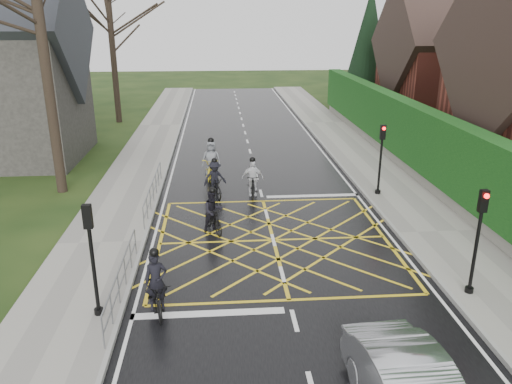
{
  "coord_description": "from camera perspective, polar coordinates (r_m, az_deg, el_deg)",
  "views": [
    {
      "loc": [
        -1.87,
        -16.07,
        7.49
      ],
      "look_at": [
        -0.5,
        1.53,
        1.3
      ],
      "focal_mm": 35.0,
      "sensor_mm": 36.0,
      "label": 1
    }
  ],
  "objects": [
    {
      "name": "ground",
      "position": [
        17.83,
        1.99,
        -5.53
      ],
      "size": [
        120.0,
        120.0,
        0.0
      ],
      "primitive_type": "plane",
      "color": "black",
      "rests_on": "ground"
    },
    {
      "name": "road",
      "position": [
        17.82,
        1.99,
        -5.52
      ],
      "size": [
        9.0,
        80.0,
        0.01
      ],
      "primitive_type": "cube",
      "color": "black",
      "rests_on": "ground"
    },
    {
      "name": "sidewalk_right",
      "position": [
        19.37,
        19.98,
        -4.42
      ],
      "size": [
        3.0,
        80.0,
        0.15
      ],
      "primitive_type": "cube",
      "color": "gray",
      "rests_on": "ground"
    },
    {
      "name": "sidewalk_left",
      "position": [
        18.17,
        -17.26,
        -5.69
      ],
      "size": [
        3.0,
        80.0,
        0.15
      ],
      "primitive_type": "cube",
      "color": "gray",
      "rests_on": "ground"
    },
    {
      "name": "stone_wall",
      "position": [
        25.11,
        18.29,
        1.81
      ],
      "size": [
        0.5,
        38.0,
        0.7
      ],
      "primitive_type": "cube",
      "color": "slate",
      "rests_on": "ground"
    },
    {
      "name": "hedge",
      "position": [
        24.67,
        18.72,
        5.68
      ],
      "size": [
        0.9,
        38.0,
        2.8
      ],
      "primitive_type": "cube",
      "color": "#0F3911",
      "rests_on": "stone_wall"
    },
    {
      "name": "house_far",
      "position": [
        38.03,
        22.1,
        13.25
      ],
      "size": [
        9.8,
        8.8,
        10.3
      ],
      "color": "maroon",
      "rests_on": "ground"
    },
    {
      "name": "conifer",
      "position": [
        43.99,
        12.7,
        15.63
      ],
      "size": [
        4.6,
        4.6,
        10.0
      ],
      "color": "black",
      "rests_on": "ground"
    },
    {
      "name": "tree_near",
      "position": [
        23.19,
        -23.7,
        18.86
      ],
      "size": [
        9.24,
        9.24,
        11.44
      ],
      "color": "black",
      "rests_on": "ground"
    },
    {
      "name": "tree_far",
      "position": [
        38.79,
        -16.33,
        18.16
      ],
      "size": [
        8.4,
        8.4,
        10.4
      ],
      "color": "black",
      "rests_on": "ground"
    },
    {
      "name": "railing_south",
      "position": [
        14.51,
        -15.15,
        -8.95
      ],
      "size": [
        0.05,
        5.04,
        1.03
      ],
      "color": "slate",
      "rests_on": "ground"
    },
    {
      "name": "railing_north",
      "position": [
        21.34,
        -11.71,
        0.6
      ],
      "size": [
        0.05,
        6.04,
        1.03
      ],
      "color": "slate",
      "rests_on": "ground"
    },
    {
      "name": "traffic_light_ne",
      "position": [
        22.21,
        14.04,
        3.52
      ],
      "size": [
        0.24,
        0.31,
        3.21
      ],
      "rotation": [
        0.0,
        0.0,
        3.14
      ],
      "color": "black",
      "rests_on": "ground"
    },
    {
      "name": "traffic_light_se",
      "position": [
        14.94,
        23.9,
        -5.41
      ],
      "size": [
        0.24,
        0.31,
        3.21
      ],
      "rotation": [
        0.0,
        0.0,
        3.14
      ],
      "color": "black",
      "rests_on": "ground"
    },
    {
      "name": "traffic_light_sw",
      "position": [
        13.35,
        -18.13,
        -7.6
      ],
      "size": [
        0.24,
        0.31,
        3.21
      ],
      "color": "black",
      "rests_on": "ground"
    },
    {
      "name": "cyclist_rear",
      "position": [
        13.85,
        -11.3,
        -10.98
      ],
      "size": [
        1.08,
        1.96,
        1.81
      ],
      "rotation": [
        0.0,
        0.0,
        0.25
      ],
      "color": "black",
      "rests_on": "ground"
    },
    {
      "name": "cyclist_back",
      "position": [
        18.38,
        -4.92,
        -2.63
      ],
      "size": [
        1.05,
        1.75,
        1.7
      ],
      "rotation": [
        0.0,
        0.0,
        0.36
      ],
      "color": "black",
      "rests_on": "ground"
    },
    {
      "name": "cyclist_mid",
      "position": [
        22.07,
        -4.73,
        1.15
      ],
      "size": [
        1.14,
        1.87,
        1.72
      ],
      "rotation": [
        0.0,
        0.0,
        0.3
      ],
      "color": "black",
      "rests_on": "ground"
    },
    {
      "name": "cyclist_front",
      "position": [
        21.95,
        -0.39,
        1.18
      ],
      "size": [
        0.96,
        1.78,
        1.77
      ],
      "rotation": [
        0.0,
        0.0,
        -0.04
      ],
      "color": "black",
      "rests_on": "ground"
    },
    {
      "name": "cyclist_lead",
      "position": [
        24.42,
        -5.1,
        3.14
      ],
      "size": [
        0.98,
        2.18,
        2.05
      ],
      "rotation": [
        0.0,
        0.0,
        -0.12
      ],
      "color": "gold",
      "rests_on": "ground"
    }
  ]
}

